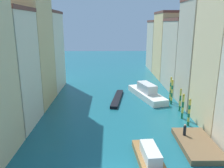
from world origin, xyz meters
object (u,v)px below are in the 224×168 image
at_px(mooring_pole_0, 189,112).
at_px(vaporetto_white, 147,93).
at_px(mooring_pole_4, 171,89).
at_px(waterfront_dock, 197,144).
at_px(motorboat_0, 150,159).
at_px(mooring_pole_2, 180,100).
at_px(mooring_pole_3, 172,92).
at_px(gondola_black, 117,98).
at_px(mooring_pole_1, 183,106).
at_px(person_on_dock, 185,130).

distance_m(mooring_pole_0, vaporetto_white, 13.29).
height_order(mooring_pole_0, mooring_pole_4, mooring_pole_4).
bearing_deg(mooring_pole_4, waterfront_dock, -93.58).
xyz_separation_m(mooring_pole_4, motorboat_0, (-7.05, -19.42, -1.71)).
relative_size(mooring_pole_0, motorboat_0, 0.50).
distance_m(mooring_pole_2, motorboat_0, 16.51).
height_order(mooring_pole_3, mooring_pole_4, mooring_pole_4).
bearing_deg(waterfront_dock, mooring_pole_0, 81.10).
height_order(mooring_pole_4, gondola_black, mooring_pole_4).
relative_size(mooring_pole_1, motorboat_0, 0.49).
distance_m(mooring_pole_1, mooring_pole_4, 7.76).
relative_size(mooring_pole_1, mooring_pole_2, 1.02).
xyz_separation_m(person_on_dock, motorboat_0, (-5.09, -5.09, -0.64)).
height_order(mooring_pole_0, mooring_pole_3, mooring_pole_3).
bearing_deg(mooring_pole_0, mooring_pole_3, 90.41).
bearing_deg(mooring_pole_2, mooring_pole_4, 94.16).
relative_size(mooring_pole_3, motorboat_0, 0.56).
relative_size(person_on_dock, vaporetto_white, 0.12).
xyz_separation_m(mooring_pole_0, mooring_pole_2, (0.44, 5.52, -0.07)).
bearing_deg(mooring_pole_2, motorboat_0, -116.71).
height_order(mooring_pole_1, mooring_pole_3, mooring_pole_3).
bearing_deg(mooring_pole_0, motorboat_0, -127.15).
relative_size(waterfront_dock, mooring_pole_1, 1.94).
bearing_deg(person_on_dock, waterfront_dock, -60.28).
bearing_deg(mooring_pole_2, mooring_pole_1, -99.92).
xyz_separation_m(mooring_pole_3, vaporetto_white, (-3.79, 3.88, -1.31)).
bearing_deg(mooring_pole_2, gondola_black, 149.93).
xyz_separation_m(mooring_pole_0, mooring_pole_1, (-0.09, 2.49, -0.03)).
relative_size(person_on_dock, mooring_pole_3, 0.32).
bearing_deg(vaporetto_white, person_on_dock, -83.25).
xyz_separation_m(waterfront_dock, mooring_pole_3, (0.84, 14.57, 1.97)).
bearing_deg(mooring_pole_1, mooring_pole_0, -87.99).
bearing_deg(mooring_pole_0, waterfront_dock, -98.90).
bearing_deg(vaporetto_white, waterfront_dock, -80.93).
xyz_separation_m(mooring_pole_4, gondola_black, (-9.67, 1.08, -2.12)).
distance_m(waterfront_dock, motorboat_0, 6.95).
bearing_deg(motorboat_0, mooring_pole_4, 70.04).
relative_size(mooring_pole_3, vaporetto_white, 0.38).
bearing_deg(mooring_pole_3, motorboat_0, -110.98).
xyz_separation_m(person_on_dock, mooring_pole_3, (1.80, 12.88, 0.98)).
bearing_deg(mooring_pole_2, person_on_dock, -103.50).
distance_m(mooring_pole_2, mooring_pole_3, 3.33).
relative_size(waterfront_dock, mooring_pole_4, 1.63).
bearing_deg(mooring_pole_1, mooring_pole_2, 80.08).
relative_size(waterfront_dock, vaporetto_white, 0.64).
height_order(vaporetto_white, gondola_black, vaporetto_white).
bearing_deg(mooring_pole_0, person_on_dock, -114.52).
height_order(waterfront_dock, mooring_pole_0, mooring_pole_0).
relative_size(waterfront_dock, mooring_pole_2, 1.97).
height_order(mooring_pole_0, gondola_black, mooring_pole_0).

